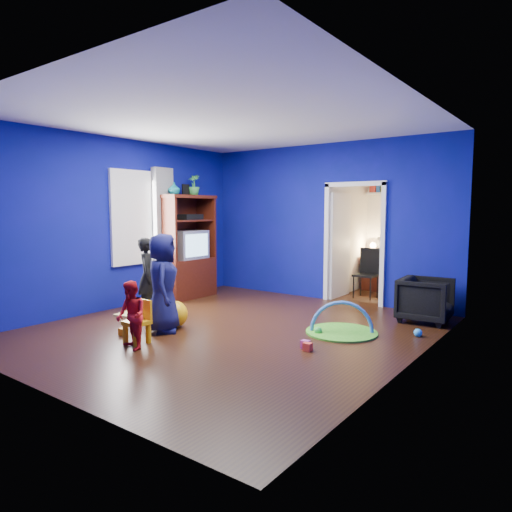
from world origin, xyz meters
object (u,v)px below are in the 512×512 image
Objects in this scene: armchair at (425,300)px; crt_tv at (188,245)px; child_black at (148,276)px; tv_armoire at (187,247)px; vase at (174,189)px; folding_chair at (366,274)px; hopper_ball at (174,314)px; study_desk at (384,273)px; kid_chair at (137,324)px; toddler_red at (131,316)px; play_mat at (341,332)px; child_navy at (163,283)px.

armchair is 4.36m from crt_tv.
tv_armoire is (-0.49, 1.38, 0.36)m from child_black.
folding_chair is (2.82, 2.26, -1.61)m from vase.
hopper_ball is (0.97, -0.35, -0.43)m from child_black.
tv_armoire is at bearing -133.98° from study_desk.
child_black is 1.77× the size of crt_tv.
kid_chair is 4.67m from folding_chair.
play_mat is (1.73, 2.18, -0.41)m from toddler_red.
tv_armoire is 3.72m from play_mat.
vase is at bearing -1.01° from child_navy.
hopper_ball is 0.86m from kid_chair.
vase is 0.23× the size of play_mat.
hopper_ball is 0.40× the size of play_mat.
kid_chair is at bearing 144.88° from toddler_red.
toddler_red is at bearing -128.44° from play_mat.
kid_chair is at bearing -76.77° from hopper_ball.
folding_chair reaches higher than kid_chair.
hopper_ball is at bearing -153.84° from child_black.
crt_tv is at bearing 129.57° from hopper_ball.
armchair is 0.38× the size of tv_armoire.
study_desk is at bearing 79.46° from kid_chair.
kid_chair is at bearing 150.91° from child_navy.
study_desk reaches higher than armchair.
study_desk is (1.30, 4.90, -0.31)m from child_navy.
vase is 3.35m from kid_chair.
kid_chair is at bearing -57.61° from crt_tv.
tv_armoire is at bearing 96.73° from armchair.
crt_tv reaches higher than child_black.
child_black is at bearing -65.39° from vase.
vase reaches higher than hopper_ball.
study_desk is (1.35, 4.65, 0.18)m from hopper_ball.
child_black is 1.92m from toddler_red.
vase is 0.32× the size of crt_tv.
toddler_red is at bearing -57.27° from crt_tv.
tv_armoire is 5.07× the size of hopper_ball.
child_black is at bearing 116.16° from armchair.
child_black is 1.88m from vase.
child_navy is 2.74× the size of kid_chair.
play_mat is (-0.73, -1.33, -0.32)m from armchair.
play_mat is (3.51, -0.58, -1.01)m from crt_tv.
child_navy is at bearing -78.69° from hopper_ball.
play_mat is (3.05, 0.80, -0.61)m from child_black.
toddler_red is at bearing -51.82° from kid_chair.
child_black is 4.89m from study_desk.
kid_chair is (-2.62, -3.32, -0.09)m from armchair.
tv_armoire reaches higher than play_mat.
study_desk is at bearing -57.96° from child_navy.
child_navy is 0.74m from kid_chair.
child_navy is at bearing 131.46° from armchair.
armchair is 3.75m from hopper_ball.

